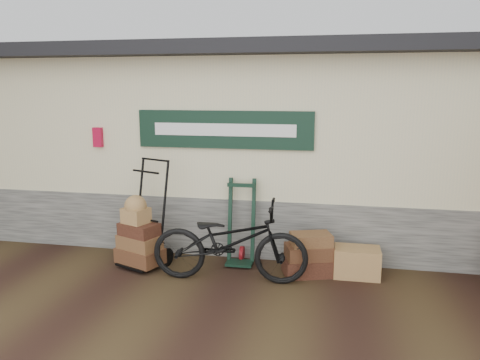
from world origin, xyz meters
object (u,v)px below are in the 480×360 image
Objects in this scene: green_barrow at (241,222)px; bicycle at (230,237)px; suitcase_stack at (309,254)px; wicker_hamper at (357,262)px; porter_trolley at (147,212)px.

green_barrow is 0.60× the size of bicycle.
green_barrow is 0.67m from bicycle.
wicker_hamper is at bearing 6.32° from suitcase_stack.
porter_trolley is 1.26× the size of green_barrow.
wicker_hamper is (2.98, 0.12, -0.59)m from porter_trolley.
wicker_hamper is 1.79m from bicycle.
suitcase_stack is at bearing -14.37° from green_barrow.
green_barrow is at bearing 173.98° from wicker_hamper.
suitcase_stack is 0.67m from wicker_hamper.
porter_trolley is 1.37m from green_barrow.
bicycle is at bearing 6.14° from porter_trolley.
porter_trolley is 0.75× the size of bicycle.
porter_trolley reaches higher than bicycle.
porter_trolley reaches higher than green_barrow.
green_barrow is at bearing 34.65° from porter_trolley.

